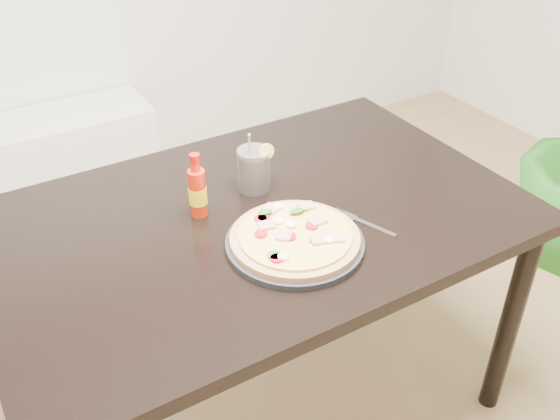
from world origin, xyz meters
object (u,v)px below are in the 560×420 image
dining_table (257,238)px  cola_cup (254,170)px  pizza (295,236)px  hot_sauce_bottle (198,191)px  plate (295,243)px  fork (362,222)px

dining_table → cola_cup: cola_cup is taller
dining_table → cola_cup: (0.06, 0.11, 0.14)m
pizza → hot_sauce_bottle: bearing=120.5°
cola_cup → hot_sauce_bottle: bearing=-168.2°
plate → hot_sauce_bottle: (-0.14, 0.24, 0.06)m
dining_table → plate: bearing=-86.1°
plate → pizza: (0.00, 0.00, 0.02)m
hot_sauce_bottle → dining_table: bearing=-29.2°
dining_table → fork: (0.21, -0.18, 0.09)m
dining_table → fork: fork is taller
dining_table → plate: 0.19m
cola_cup → fork: (0.16, -0.29, -0.05)m
dining_table → pizza: size_ratio=4.41×
pizza → fork: size_ratio=1.74×
fork → plate: bearing=157.7°
pizza → hot_sauce_bottle: (-0.14, 0.24, 0.04)m
plate → hot_sauce_bottle: size_ratio=1.90×
plate → cola_cup: (0.04, 0.28, 0.05)m
cola_cup → fork: size_ratio=0.99×
plate → hot_sauce_bottle: 0.29m
cola_cup → fork: cola_cup is taller
dining_table → hot_sauce_bottle: (-0.13, 0.07, 0.15)m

